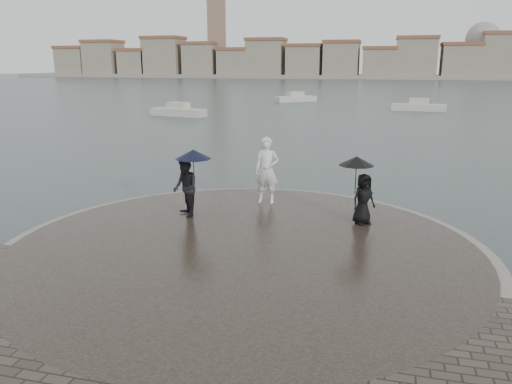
# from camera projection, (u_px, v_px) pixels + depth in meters

# --- Properties ---
(ground) EXTENTS (400.00, 400.00, 0.00)m
(ground) POSITION_uv_depth(u_px,v_px,m) (193.00, 326.00, 9.54)
(ground) COLOR #2B3835
(ground) RESTS_ON ground
(kerb_ring) EXTENTS (12.50, 12.50, 0.32)m
(kerb_ring) POSITION_uv_depth(u_px,v_px,m) (243.00, 253.00, 12.78)
(kerb_ring) COLOR gray
(kerb_ring) RESTS_ON ground
(quay_tip) EXTENTS (11.90, 11.90, 0.36)m
(quay_tip) POSITION_uv_depth(u_px,v_px,m) (243.00, 252.00, 12.78)
(quay_tip) COLOR #2D261E
(quay_tip) RESTS_ON ground
(statue) EXTENTS (0.82, 0.55, 2.19)m
(statue) POSITION_uv_depth(u_px,v_px,m) (267.00, 170.00, 16.41)
(statue) COLOR silver
(statue) RESTS_ON quay_tip
(visitor_left) EXTENTS (1.33, 1.19, 2.04)m
(visitor_left) POSITION_uv_depth(u_px,v_px,m) (187.00, 179.00, 14.95)
(visitor_left) COLOR black
(visitor_left) RESTS_ON quay_tip
(visitor_right) EXTENTS (1.19, 1.04, 1.95)m
(visitor_right) POSITION_uv_depth(u_px,v_px,m) (361.00, 185.00, 14.26)
(visitor_right) COLOR black
(visitor_right) RESTS_ON quay_tip
(far_skyline) EXTENTS (260.00, 20.00, 37.00)m
(far_skyline) POSITION_uv_depth(u_px,v_px,m) (359.00, 61.00, 160.22)
(far_skyline) COLOR gray
(far_skyline) RESTS_ON ground
(boats) EXTENTS (41.27, 27.48, 1.50)m
(boats) POSITION_uv_depth(u_px,v_px,m) (362.00, 109.00, 50.61)
(boats) COLOR beige
(boats) RESTS_ON ground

